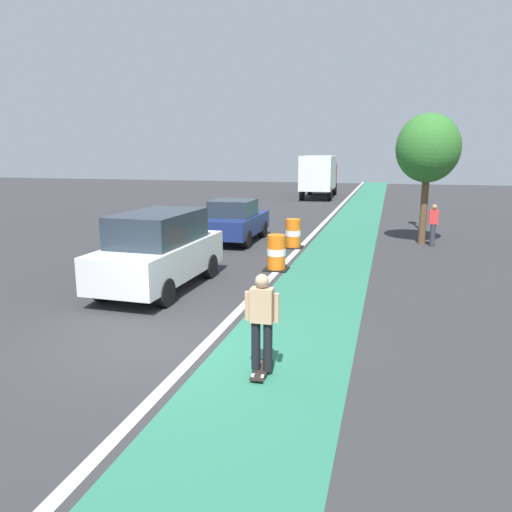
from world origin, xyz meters
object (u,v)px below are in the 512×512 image
delivery_truck_down_block (319,174)px  street_tree_sidewalk (428,149)px  parked_sedan_second (235,221)px  parked_suv_nearest (159,250)px  pedestrian_crossing (433,224)px  traffic_barrel_mid (293,234)px  traffic_barrel_front (276,253)px  skateboarder_on_lane (262,321)px  traffic_light_corner (428,153)px

delivery_truck_down_block → street_tree_sidewalk: (6.75, -18.77, 1.82)m
parked_sedan_second → parked_suv_nearest: bearing=-88.4°
parked_suv_nearest → pedestrian_crossing: parked_suv_nearest is taller
parked_suv_nearest → traffic_barrel_mid: 6.94m
parked_sedan_second → street_tree_sidewalk: (7.27, 1.50, 2.83)m
parked_sedan_second → traffic_barrel_front: (2.71, -4.33, -0.30)m
parked_suv_nearest → traffic_barrel_mid: size_ratio=4.26×
traffic_barrel_mid → skateboarder_on_lane: bearing=-81.7°
parked_suv_nearest → pedestrian_crossing: 11.08m
skateboarder_on_lane → traffic_barrel_mid: 11.00m
traffic_barrel_front → street_tree_sidewalk: street_tree_sidewalk is taller
skateboarder_on_lane → street_tree_sidewalk: 13.68m
skateboarder_on_lane → pedestrian_crossing: size_ratio=1.05×
street_tree_sidewalk → delivery_truck_down_block: bearing=109.8°
traffic_barrel_front → traffic_barrel_mid: bearing=93.0°
traffic_barrel_mid → pedestrian_crossing: 5.39m
traffic_barrel_front → delivery_truck_down_block: bearing=95.1°
street_tree_sidewalk → traffic_barrel_mid: bearing=-155.6°
parked_suv_nearest → street_tree_sidewalk: street_tree_sidewalk is taller
parked_suv_nearest → parked_sedan_second: (-0.20, 7.18, -0.20)m
skateboarder_on_lane → traffic_barrel_front: (-1.40, 7.20, -0.38)m
traffic_barrel_front → pedestrian_crossing: (4.92, 5.37, 0.33)m
parked_suv_nearest → street_tree_sidewalk: (7.07, 8.67, 2.63)m
traffic_barrel_front → parked_sedan_second: bearing=122.0°
traffic_light_corner → pedestrian_crossing: (0.15, -3.66, -2.64)m
traffic_barrel_mid → street_tree_sidewalk: size_ratio=0.22×
parked_sedan_second → street_tree_sidewalk: 7.94m
skateboarder_on_lane → traffic_barrel_front: 7.34m
traffic_barrel_front → delivery_truck_down_block: (-2.19, 24.59, 1.31)m
parked_suv_nearest → parked_sedan_second: parked_suv_nearest is taller
traffic_barrel_mid → delivery_truck_down_block: (-2.00, 20.92, 1.31)m
street_tree_sidewalk → traffic_light_corner: bearing=86.2°
traffic_light_corner → pedestrian_crossing: size_ratio=3.17×
parked_sedan_second → traffic_barrel_mid: bearing=-14.6°
traffic_light_corner → pedestrian_crossing: bearing=-87.7°
skateboarder_on_lane → delivery_truck_down_block: bearing=96.4°
skateboarder_on_lane → delivery_truck_down_block: size_ratio=0.22×
delivery_truck_down_block → pedestrian_crossing: size_ratio=4.77×
skateboarder_on_lane → traffic_barrel_front: size_ratio=1.55×
street_tree_sidewalk → parked_sedan_second: bearing=-168.4°
traffic_barrel_front → delivery_truck_down_block: 24.73m
delivery_truck_down_block → parked_suv_nearest: bearing=-90.7°
traffic_light_corner → skateboarder_on_lane: bearing=-101.7°
traffic_barrel_mid → traffic_light_corner: 7.88m
traffic_barrel_mid → street_tree_sidewalk: street_tree_sidewalk is taller
traffic_barrel_front → traffic_light_corner: traffic_light_corner is taller
skateboarder_on_lane → parked_suv_nearest: (-3.91, 4.35, 0.12)m
parked_sedan_second → traffic_barrel_mid: (2.52, -0.65, -0.30)m
skateboarder_on_lane → traffic_light_corner: size_ratio=0.33×
skateboarder_on_lane → traffic_light_corner: traffic_light_corner is taller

